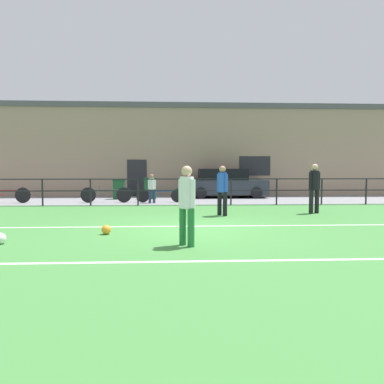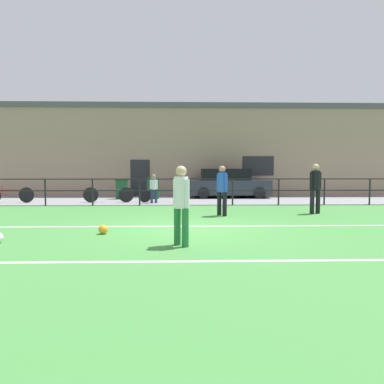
{
  "view_description": "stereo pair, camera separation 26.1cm",
  "coord_description": "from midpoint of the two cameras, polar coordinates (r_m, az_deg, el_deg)",
  "views": [
    {
      "loc": [
        -0.41,
        -8.85,
        1.51
      ],
      "look_at": [
        0.17,
        3.07,
        0.76
      ],
      "focal_mm": 32.46,
      "sensor_mm": 36.0,
      "label": 1
    },
    {
      "loc": [
        -0.15,
        -8.86,
        1.51
      ],
      "look_at": [
        0.17,
        3.07,
        0.76
      ],
      "focal_mm": 32.46,
      "sensor_mm": 36.0,
      "label": 2
    }
  ],
  "objects": [
    {
      "name": "soccer_ball_spare",
      "position": [
        8.48,
        -13.53,
        -5.99
      ],
      "size": [
        0.22,
        0.22,
        0.22
      ],
      "primitive_type": "sphere",
      "color": "orange",
      "rests_on": "ground"
    },
    {
      "name": "player_winger",
      "position": [
        6.87,
        -0.7,
        -1.43
      ],
      "size": [
        0.33,
        0.35,
        1.6
      ],
      "rotation": [
        0.0,
        0.0,
        2.3
      ],
      "color": "#237038",
      "rests_on": "ground"
    },
    {
      "name": "perimeter_fence",
      "position": [
        14.88,
        -0.45,
        0.68
      ],
      "size": [
        36.07,
        0.07,
        1.15
      ],
      "color": "black",
      "rests_on": "ground"
    },
    {
      "name": "bicycle_parked_0",
      "position": [
        16.44,
        -13.14,
        -0.41
      ],
      "size": [
        2.32,
        0.04,
        0.79
      ],
      "color": "black",
      "rests_on": "pavement_strip"
    },
    {
      "name": "player_striker",
      "position": [
        11.47,
        5.61,
        0.74
      ],
      "size": [
        0.33,
        0.37,
        1.65
      ],
      "rotation": [
        0.0,
        0.0,
        5.4
      ],
      "color": "black",
      "rests_on": "ground"
    },
    {
      "name": "player_goalkeeper",
      "position": [
        12.76,
        20.17,
        1.02
      ],
      "size": [
        0.45,
        0.3,
        1.73
      ],
      "rotation": [
        0.0,
        0.0,
        3.5
      ],
      "color": "black",
      "rests_on": "ground"
    },
    {
      "name": "field_line_hash",
      "position": [
        5.86,
        1.27,
        -11.31
      ],
      "size": [
        36.0,
        0.11,
        0.0
      ],
      "primitive_type": "cube",
      "color": "white",
      "rests_on": "ground"
    },
    {
      "name": "field_line_touchline",
      "position": [
        9.38,
        0.19,
        -5.64
      ],
      "size": [
        36.0,
        0.11,
        0.0
      ],
      "primitive_type": "cube",
      "color": "white",
      "rests_on": "ground"
    },
    {
      "name": "trash_bin_1",
      "position": [
        18.16,
        -6.01,
        0.64
      ],
      "size": [
        0.62,
        0.53,
        1.09
      ],
      "color": "#194C28",
      "rests_on": "pavement_strip"
    },
    {
      "name": "clubhouse_facade",
      "position": [
        21.09,
        -0.77,
        6.79
      ],
      "size": [
        28.0,
        2.56,
        5.34
      ],
      "color": "gray",
      "rests_on": "ground"
    },
    {
      "name": "bicycle_parked_1",
      "position": [
        16.12,
        -4.49,
        -0.54
      ],
      "size": [
        2.22,
        0.04,
        0.72
      ],
      "color": "black",
      "rests_on": "pavement_strip"
    },
    {
      "name": "trash_bin_0",
      "position": [
        18.31,
        -11.02,
        0.48
      ],
      "size": [
        0.6,
        0.51,
        1.01
      ],
      "color": "#194C28",
      "rests_on": "pavement_strip"
    },
    {
      "name": "pavement_strip",
      "position": [
        17.43,
        -0.6,
        -1.32
      ],
      "size": [
        48.0,
        5.0,
        0.02
      ],
      "primitive_type": "cube",
      "color": "gray",
      "rests_on": "ground"
    },
    {
      "name": "parked_car_red",
      "position": [
        18.98,
        6.38,
        1.33
      ],
      "size": [
        4.3,
        1.81,
        1.56
      ],
      "color": "#282D38",
      "rests_on": "pavement_strip"
    },
    {
      "name": "bicycle_parked_2",
      "position": [
        17.93,
        -27.62,
        -0.4
      ],
      "size": [
        2.37,
        0.04,
        0.79
      ],
      "color": "black",
      "rests_on": "pavement_strip"
    },
    {
      "name": "ground",
      "position": [
        8.99,
        0.27,
        -6.18
      ],
      "size": [
        60.0,
        44.0,
        0.04
      ],
      "primitive_type": "cube",
      "color": "#42843D"
    },
    {
      "name": "spectator_child",
      "position": [
        15.74,
        -5.83,
        0.87
      ],
      "size": [
        0.35,
        0.23,
        1.31
      ],
      "rotation": [
        0.0,
        0.0,
        3.37
      ],
      "color": "#232D4C",
      "rests_on": "pavement_strip"
    }
  ]
}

